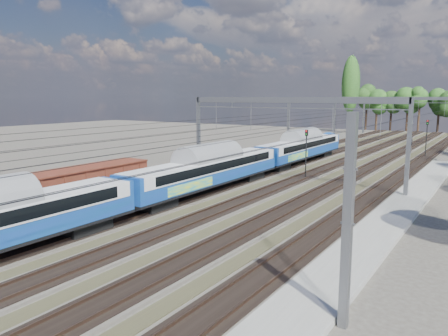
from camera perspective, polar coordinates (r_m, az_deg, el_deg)
The scene contains 11 objects.
ground at distance 23.44m, azimuth -24.93°, elevation -14.31°, with size 220.00×220.00×0.00m, color #47423A.
track_bed at distance 59.77m, azimuth 14.35°, elevation 0.41°, with size 21.00×130.00×0.34m.
platform at distance 33.01m, azimuth 20.26°, elevation -6.92°, with size 3.00×70.00×0.30m, color gray.
catenary at distance 66.39m, azimuth 16.98°, elevation 6.63°, with size 25.65×130.00×9.00m.
tree_belt at distance 106.29m, azimuth 26.18°, elevation 7.99°, with size 39.59×100.66×12.36m.
poplar at distance 114.04m, azimuth 16.23°, elevation 10.38°, with size 4.40×4.40×19.04m.
emu_train at distance 40.47m, azimuth -2.38°, elevation 0.31°, with size 3.16×66.72×4.62m.
freight_boxcar at distance 35.67m, azimuth -18.78°, elevation -2.43°, with size 2.76×13.33×3.44m.
worker at distance 86.67m, azimuth 23.29°, elevation 3.20°, with size 0.69×0.45×1.90m, color black.
signal_near at distance 49.06m, azimuth 10.68°, elevation 2.60°, with size 0.38×0.35×5.45m.
signal_far at distance 71.57m, azimuth 24.96°, elevation 4.05°, with size 0.35×0.32×5.62m.
Camera 1 is at (18.55, -11.10, 9.05)m, focal length 35.00 mm.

